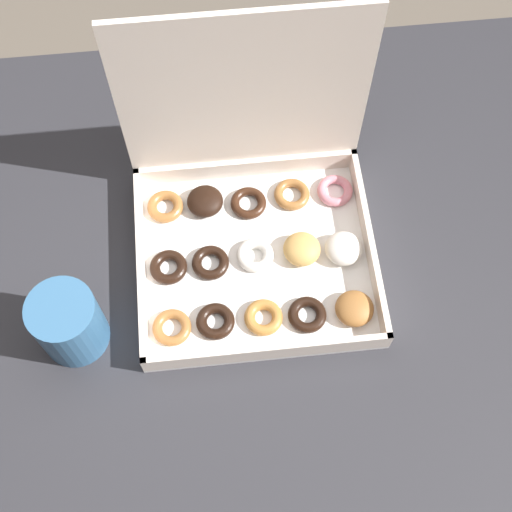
{
  "coord_description": "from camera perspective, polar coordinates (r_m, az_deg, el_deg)",
  "views": [
    {
      "loc": [
        0.02,
        -0.4,
        1.64
      ],
      "look_at": [
        0.06,
        0.02,
        0.76
      ],
      "focal_mm": 50.0,
      "sensor_mm": 36.0,
      "label": 1
    }
  ],
  "objects": [
    {
      "name": "ground_plane",
      "position": [
        1.69,
        -2.12,
        -11.95
      ],
      "size": [
        8.0,
        8.0,
        0.0
      ],
      "primitive_type": "plane",
      "color": "#6B6054"
    },
    {
      "name": "dining_table",
      "position": [
        1.08,
        -3.25,
        -3.93
      ],
      "size": [
        1.12,
        0.85,
        0.74
      ],
      "color": "#2D2D33",
      "rests_on": "ground_plane"
    },
    {
      "name": "coffee_mug",
      "position": [
        0.94,
        -14.79,
        -5.17
      ],
      "size": [
        0.09,
        0.09,
        0.1
      ],
      "color": "teal",
      "rests_on": "dining_table"
    },
    {
      "name": "donut_box",
      "position": [
        0.96,
        -0.06,
        3.75
      ],
      "size": [
        0.32,
        0.3,
        0.32
      ],
      "color": "white",
      "rests_on": "dining_table"
    }
  ]
}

